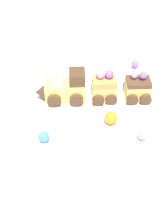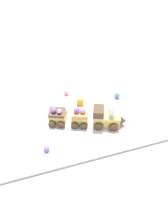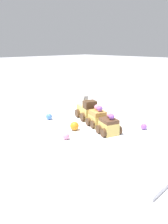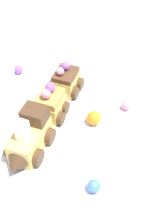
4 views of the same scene
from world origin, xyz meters
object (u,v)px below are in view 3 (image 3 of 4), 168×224
Objects in this scene: cake_train_locomotive at (86,111)px; cake_car_caramel at (98,118)px; cake_car_chocolate at (109,126)px; gumball_orange at (74,126)px; gumball_pink at (66,136)px; gumball_blue at (49,117)px; gumball_purple at (144,127)px.

cake_train_locomotive is 1.52× the size of cake_car_caramel.
gumball_orange is (0.10, 0.06, -0.01)m from cake_car_chocolate.
cake_car_chocolate is 0.12m from gumball_orange.
cake_car_chocolate is 2.83× the size of gumball_orange.
gumball_orange is (0.03, 0.09, -0.01)m from cake_car_caramel.
gumball_pink is at bearing 115.45° from cake_car_caramel.
gumball_orange is at bearing 94.40° from cake_car_caramel.
cake_car_caramel is at bearing -106.23° from gumball_orange.
cake_car_chocolate reaches higher than gumball_orange.
gumball_blue is at bearing 32.80° from cake_car_chocolate.
gumball_pink is 0.08m from gumball_orange.
gumball_orange is at bearing 139.09° from cake_train_locomotive.
cake_car_chocolate is at bearing 61.80° from gumball_purple.
gumball_pink and gumball_purple have the same top height.
cake_car_caramel is 0.16m from gumball_pink.
gumball_orange is at bearing -60.85° from gumball_pink.
cake_car_caramel is 3.52× the size of gumball_blue.
gumball_orange is at bearing 47.00° from gumball_purple.
cake_train_locomotive reaches higher than gumball_pink.
cake_car_caramel is 0.19m from gumball_blue.
gumball_pink is (-0.01, 0.16, -0.02)m from cake_car_caramel.
cake_car_caramel reaches higher than cake_car_chocolate.
cake_car_caramel is 4.14× the size of gumball_purple.
cake_train_locomotive reaches higher than gumball_purple.
cake_car_caramel is at bearing -85.18° from gumball_pink.
gumball_blue is 0.80× the size of gumball_orange.
gumball_pink is 0.72× the size of gumball_orange.
gumball_blue is 1.18× the size of gumball_purple.
cake_train_locomotive is 0.14m from gumball_blue.
gumball_blue reaches higher than gumball_pink.
cake_train_locomotive is at bearing 0.12° from cake_car_caramel.
gumball_orange is at bearing 51.25° from cake_car_chocolate.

